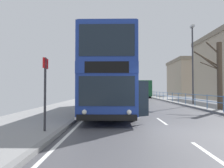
{
  "coord_description": "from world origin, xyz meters",
  "views": [
    {
      "loc": [
        -2.31,
        -6.98,
        1.59
      ],
      "look_at": [
        -2.51,
        5.57,
        1.93
      ],
      "focal_mm": 30.7,
      "sensor_mm": 36.0,
      "label": 1
    }
  ],
  "objects_px": {
    "background_bus_far_lane": "(141,89)",
    "street_lamp_far_side": "(193,58)",
    "bus_stop_sign_near": "(45,85)",
    "background_building_01": "(195,78)",
    "double_decker_bus_main": "(110,78)",
    "bare_tree_far_00": "(219,73)"
  },
  "relations": [
    {
      "from": "background_bus_far_lane",
      "to": "street_lamp_far_side",
      "type": "relative_size",
      "value": 1.18
    },
    {
      "from": "background_bus_far_lane",
      "to": "bus_stop_sign_near",
      "type": "relative_size",
      "value": 3.56
    },
    {
      "from": "background_building_01",
      "to": "bus_stop_sign_near",
      "type": "bearing_deg",
      "value": -118.51
    },
    {
      "from": "double_decker_bus_main",
      "to": "background_bus_far_lane",
      "type": "relative_size",
      "value": 1.21
    },
    {
      "from": "street_lamp_far_side",
      "to": "bare_tree_far_00",
      "type": "height_order",
      "value": "street_lamp_far_side"
    },
    {
      "from": "bus_stop_sign_near",
      "to": "background_building_01",
      "type": "bearing_deg",
      "value": 61.49
    },
    {
      "from": "bus_stop_sign_near",
      "to": "bare_tree_far_00",
      "type": "height_order",
      "value": "bare_tree_far_00"
    },
    {
      "from": "double_decker_bus_main",
      "to": "bare_tree_far_00",
      "type": "bearing_deg",
      "value": 6.4
    },
    {
      "from": "double_decker_bus_main",
      "to": "bus_stop_sign_near",
      "type": "distance_m",
      "value": 6.83
    },
    {
      "from": "double_decker_bus_main",
      "to": "bus_stop_sign_near",
      "type": "relative_size",
      "value": 4.31
    },
    {
      "from": "street_lamp_far_side",
      "to": "background_building_01",
      "type": "bearing_deg",
      "value": 67.15
    },
    {
      "from": "background_bus_far_lane",
      "to": "street_lamp_far_side",
      "type": "xyz_separation_m",
      "value": [
        2.47,
        -19.2,
        2.9
      ]
    },
    {
      "from": "background_building_01",
      "to": "street_lamp_far_side",
      "type": "bearing_deg",
      "value": -112.85
    },
    {
      "from": "double_decker_bus_main",
      "to": "background_bus_far_lane",
      "type": "distance_m",
      "value": 25.49
    },
    {
      "from": "background_bus_far_lane",
      "to": "street_lamp_far_side",
      "type": "height_order",
      "value": "street_lamp_far_side"
    },
    {
      "from": "street_lamp_far_side",
      "to": "background_building_01",
      "type": "height_order",
      "value": "background_building_01"
    },
    {
      "from": "background_bus_far_lane",
      "to": "double_decker_bus_main",
      "type": "bearing_deg",
      "value": -102.39
    },
    {
      "from": "street_lamp_far_side",
      "to": "bare_tree_far_00",
      "type": "distance_m",
      "value": 5.17
    },
    {
      "from": "double_decker_bus_main",
      "to": "street_lamp_far_side",
      "type": "relative_size",
      "value": 1.42
    },
    {
      "from": "background_bus_far_lane",
      "to": "bare_tree_far_00",
      "type": "xyz_separation_m",
      "value": [
        2.38,
        -24.01,
        1.02
      ]
    },
    {
      "from": "bus_stop_sign_near",
      "to": "background_building_01",
      "type": "relative_size",
      "value": 0.21
    },
    {
      "from": "background_bus_far_lane",
      "to": "background_building_01",
      "type": "bearing_deg",
      "value": 32.2
    }
  ]
}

